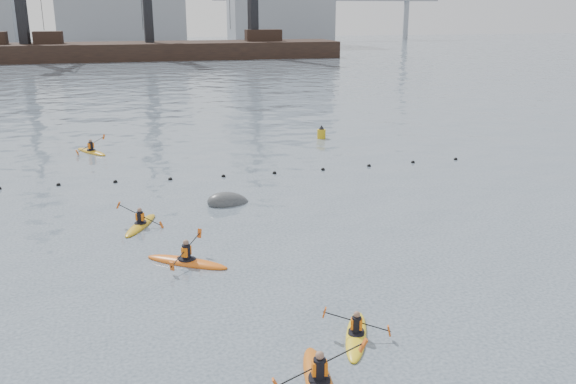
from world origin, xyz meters
The scene contains 10 objects.
float_line centered at (-0.50, 22.53, 0.03)m, with size 33.24×0.73×0.24m.
barge_pier centered at (-0.22, 110.00, 1.89)m, with size 72.00×19.30×29.50m.
skyline centered at (2.23, 150.27, 9.25)m, with size 141.00×28.00×22.00m.
kayaker_0 centered at (0.42, 1.61, 0.11)m, with size 2.43×3.55×1.40m.
kayaker_1 centered at (2.17, 3.63, 0.09)m, with size 1.90×2.96×1.00m.
kayaker_2 centered at (-2.16, 10.31, 0.10)m, with size 3.20×2.47×1.15m.
kayaker_3 centered at (-3.78, 14.96, 0.09)m, with size 2.00×3.04×1.20m.
kayaker_5 centered at (-6.69, 30.58, 0.10)m, with size 2.36×3.03×1.20m.
mooring_buoy centered at (0.52, 17.32, 0.00)m, with size 2.23×1.32×1.12m, color #3A3C3F.
nav_buoy centered at (9.66, 31.26, 0.35)m, with size 0.63×0.63×1.14m.
Camera 1 is at (-3.67, -11.30, 9.27)m, focal length 38.00 mm.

